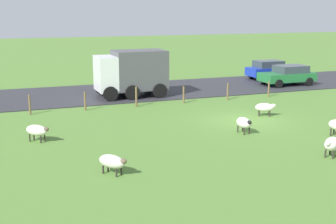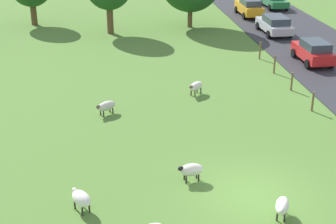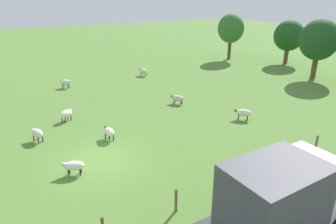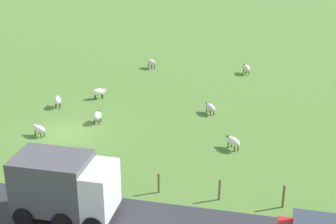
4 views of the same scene
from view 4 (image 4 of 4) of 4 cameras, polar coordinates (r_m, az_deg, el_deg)
ground_plane at (r=33.12m, az=-11.58°, el=-2.55°), size 160.00×160.00×0.00m
sheep_0 at (r=45.72m, az=-1.91°, el=5.70°), size 1.06×1.11×0.83m
sheep_1 at (r=37.51m, az=-12.52°, el=1.31°), size 1.09×0.82×0.81m
sheep_2 at (r=30.59m, az=7.46°, el=-3.36°), size 1.15×1.15×0.78m
sheep_3 at (r=35.64m, az=4.85°, el=0.53°), size 1.21×1.07×0.73m
sheep_4 at (r=34.33m, az=-8.07°, el=-0.44°), size 1.10×0.62×0.78m
sheep_5 at (r=38.68m, az=-7.94°, el=2.27°), size 0.99×1.14×0.81m
sheep_6 at (r=33.12m, az=-14.55°, el=-1.89°), size 0.87×1.18×0.73m
sheep_7 at (r=44.66m, az=8.95°, el=4.99°), size 1.26×0.93×0.82m
fence_post_2 at (r=27.92m, az=-13.80°, el=-6.48°), size 0.12×0.12×1.09m
fence_post_3 at (r=26.72m, az=-7.69°, el=-7.19°), size 0.12×0.12×1.24m
fence_post_4 at (r=25.93m, az=-1.07°, el=-8.12°), size 0.12×0.12×1.12m
fence_post_5 at (r=25.45m, az=5.91°, el=-8.84°), size 0.12×0.12×1.15m
fence_post_6 at (r=25.35m, az=13.08°, el=-9.38°), size 0.12×0.12×1.24m
truck_0 at (r=23.90m, az=-11.78°, el=-8.22°), size 2.68×4.65×3.10m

